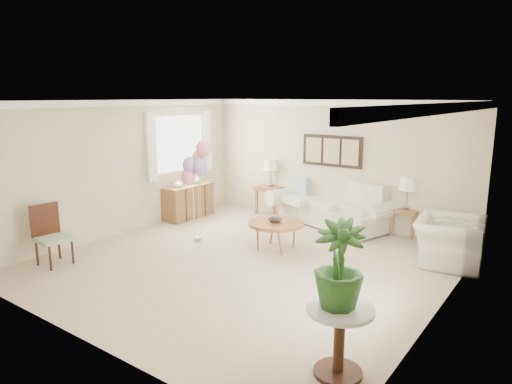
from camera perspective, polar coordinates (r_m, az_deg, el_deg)
ground_plane at (r=7.56m, az=-1.20°, el=-8.81°), size 6.00×6.00×0.00m
room_shell at (r=7.28m, az=-1.51°, el=3.65°), size 6.04×6.04×2.60m
wall_art_triptych at (r=9.66m, az=9.46°, el=5.07°), size 1.35×0.06×0.65m
sofa at (r=9.75m, az=9.71°, el=-1.85°), size 2.90×1.66×0.97m
end_table_left at (r=10.51m, az=1.83°, el=0.20°), size 0.59×0.54×0.65m
end_table_right at (r=9.31m, az=18.22°, el=-2.52°), size 0.49×0.45×0.54m
lamp_left at (r=10.41m, az=1.85°, el=3.30°), size 0.35×0.35×0.62m
lamp_right at (r=9.19m, az=18.44°, el=0.86°), size 0.35×0.35×0.62m
coffee_table at (r=8.07m, az=2.53°, el=-4.03°), size 0.99×0.99×0.50m
decor_bowl at (r=8.05m, az=2.41°, el=-3.54°), size 0.30×0.30×0.06m
armchair at (r=8.04m, az=23.01°, el=-5.70°), size 1.13×1.26×0.74m
side_table at (r=4.61m, az=10.43°, el=-15.95°), size 0.65×0.65×0.71m
potted_plant at (r=4.37m, az=10.31°, el=-8.93°), size 0.62×0.62×0.84m
accent_chair at (r=8.06m, az=-24.29°, el=-4.73°), size 0.53×0.53×0.98m
credenza at (r=10.28m, az=-8.46°, el=-1.17°), size 0.46×1.20×0.74m
vase_white at (r=9.96m, az=-9.66°, el=1.05°), size 0.21×0.21×0.17m
vase_sage at (r=10.35m, az=-7.46°, el=1.61°), size 0.20×0.20×0.20m
balloon_cluster at (r=8.31m, az=-7.49°, el=3.60°), size 0.49×0.50×1.91m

